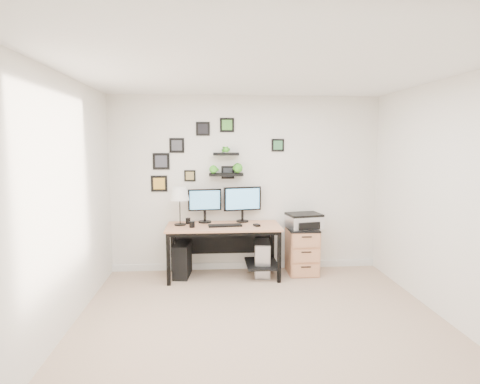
{
  "coord_description": "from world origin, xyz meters",
  "views": [
    {
      "loc": [
        -0.53,
        -3.94,
        1.91
      ],
      "look_at": [
        -0.1,
        1.83,
        1.2
      ],
      "focal_mm": 30.0,
      "sensor_mm": 36.0,
      "label": 1
    }
  ],
  "objects": [
    {
      "name": "wall_decor",
      "position": [
        -0.4,
        1.93,
        1.66
      ],
      "size": [
        1.97,
        0.18,
        1.08
      ],
      "color": "black",
      "rests_on": "ground"
    },
    {
      "name": "file_cabinet",
      "position": [
        0.81,
        1.72,
        0.34
      ],
      "size": [
        0.43,
        0.53,
        0.67
      ],
      "color": "tan",
      "rests_on": "ground"
    },
    {
      "name": "pen_cup",
      "position": [
        -0.86,
        1.78,
        0.79
      ],
      "size": [
        0.07,
        0.07,
        0.09
      ],
      "primitive_type": "cylinder",
      "color": "black",
      "rests_on": "desk"
    },
    {
      "name": "table_lamp",
      "position": [
        -0.96,
        1.7,
        1.19
      ],
      "size": [
        0.27,
        0.27,
        0.54
      ],
      "color": "black",
      "rests_on": "desk"
    },
    {
      "name": "mouse",
      "position": [
        0.11,
        1.53,
        0.77
      ],
      "size": [
        0.1,
        0.12,
        0.03
      ],
      "primitive_type": "cube",
      "rotation": [
        0.0,
        0.0,
        0.38
      ],
      "color": "black",
      "rests_on": "desk"
    },
    {
      "name": "mug",
      "position": [
        -0.79,
        1.53,
        0.79
      ],
      "size": [
        0.07,
        0.07,
        0.08
      ],
      "primitive_type": "cylinder",
      "color": "black",
      "rests_on": "desk"
    },
    {
      "name": "keyboard",
      "position": [
        -0.33,
        1.57,
        0.76
      ],
      "size": [
        0.48,
        0.19,
        0.02
      ],
      "primitive_type": "cube",
      "rotation": [
        0.0,
        0.0,
        0.1
      ],
      "color": "black",
      "rests_on": "desk"
    },
    {
      "name": "monitor_right",
      "position": [
        -0.06,
        1.86,
        1.06
      ],
      "size": [
        0.56,
        0.21,
        0.52
      ],
      "color": "black",
      "rests_on": "desk"
    },
    {
      "name": "printer",
      "position": [
        0.83,
        1.73,
        0.78
      ],
      "size": [
        0.53,
        0.46,
        0.21
      ],
      "color": "silver",
      "rests_on": "file_cabinet"
    },
    {
      "name": "pc_tower_black",
      "position": [
        -0.95,
        1.71,
        0.24
      ],
      "size": [
        0.26,
        0.5,
        0.48
      ],
      "primitive_type": "cube",
      "rotation": [
        0.0,
        0.0,
        -0.1
      ],
      "color": "black",
      "rests_on": "ground"
    },
    {
      "name": "monitor_left",
      "position": [
        -0.61,
        1.85,
        1.04
      ],
      "size": [
        0.48,
        0.21,
        0.49
      ],
      "color": "black",
      "rests_on": "desk"
    },
    {
      "name": "desk",
      "position": [
        -0.32,
        1.67,
        0.63
      ],
      "size": [
        1.6,
        0.7,
        0.75
      ],
      "color": "tan",
      "rests_on": "ground"
    },
    {
      "name": "room",
      "position": [
        0.0,
        1.98,
        0.05
      ],
      "size": [
        4.0,
        4.0,
        4.0
      ],
      "color": "#C6A78D",
      "rests_on": "ground"
    },
    {
      "name": "pc_tower_grey",
      "position": [
        0.21,
        1.7,
        0.24
      ],
      "size": [
        0.27,
        0.51,
        0.49
      ],
      "color": "gray",
      "rests_on": "ground"
    }
  ]
}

